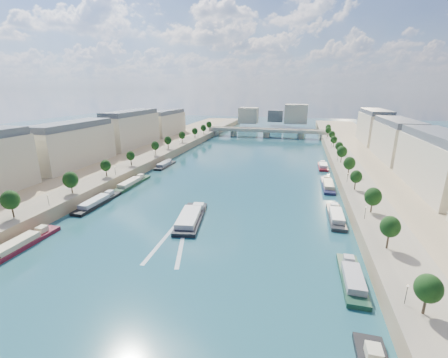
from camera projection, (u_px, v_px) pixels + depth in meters
The scene contains 17 objects.
ground at pixel (237, 176), 158.89m from camera, with size 700.00×700.00×0.00m, color #0D2D3B.
quay_left at pixel (116, 163), 175.08m from camera, with size 44.00×520.00×5.00m, color #9E8460.
quay_right at pixel (386, 181), 141.25m from camera, with size 44.00×520.00×5.00m, color #9E8460.
pave_left at pixel (139, 161), 170.82m from camera, with size 14.00×520.00×0.10m, color gray.
pave_right at pixel (353, 174), 144.03m from camera, with size 14.00×520.00×0.10m, color gray.
trees_left at pixel (143, 151), 170.64m from camera, with size 4.80×268.80×8.26m.
trees_right at pixel (347, 158), 152.22m from camera, with size 4.80×268.80×8.26m.
lamps_left at pixel (137, 160), 159.69m from camera, with size 0.36×200.36×4.28m.
lamps_right at pixel (342, 165), 148.94m from camera, with size 0.36×200.36×4.28m.
buildings_left at pixel (107, 136), 185.24m from camera, with size 16.00×226.00×23.20m.
buildings_right at pixel (413, 149), 145.30m from camera, with size 16.00×226.00×23.20m.
skyline at pixel (277, 115), 357.63m from camera, with size 79.00×42.00×22.00m.
bridge at pixel (266, 132), 285.23m from camera, with size 112.00×12.00×8.15m.
tour_barge at pixel (191, 218), 104.83m from camera, with size 11.83×27.47×3.70m.
wake at pixel (171, 243), 89.67m from camera, with size 11.79×26.03×0.04m.
moored_barges_left at pixel (91, 206), 115.95m from camera, with size 5.00×154.26×3.60m.
moored_barges_right at pixel (337, 218), 104.64m from camera, with size 5.00×163.06×3.60m.
Camera 1 is at (30.89, -49.59, 44.30)m, focal length 24.00 mm.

